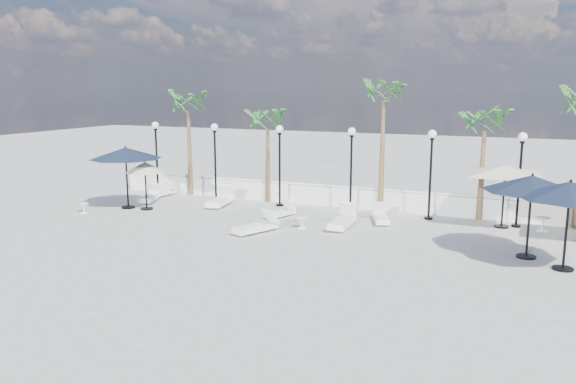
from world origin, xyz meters
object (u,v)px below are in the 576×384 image
at_px(lounger_0, 220,200).
at_px(lounger_2, 150,197).
at_px(parasol_navy_left, 126,153).
at_px(lounger_3, 280,212).
at_px(lounger_4, 256,227).
at_px(lounger_5, 342,221).
at_px(lounger_1, 161,192).
at_px(parasol_cream_sq_b, 506,166).
at_px(lounger_6, 381,217).
at_px(parasol_cream_small, 145,168).
at_px(parasol_navy_right, 570,191).
at_px(parasol_navy_mid, 532,184).

relative_size(lounger_0, lounger_2, 1.13).
relative_size(lounger_0, parasol_navy_left, 0.68).
relative_size(lounger_3, lounger_4, 0.84).
bearing_deg(lounger_5, lounger_1, 164.09).
bearing_deg(lounger_1, lounger_4, -24.51).
relative_size(lounger_3, parasol_cream_sq_b, 0.31).
bearing_deg(lounger_4, lounger_3, 118.52).
bearing_deg(lounger_5, parasol_navy_left, 179.78).
height_order(lounger_5, parasol_navy_left, parasol_navy_left).
xyz_separation_m(lounger_4, parasol_navy_left, (-7.54, 1.75, 2.33)).
xyz_separation_m(lounger_6, parasol_cream_sq_b, (4.70, 1.09, 2.29)).
bearing_deg(lounger_2, parasol_cream_small, -77.99).
bearing_deg(parasol_navy_left, lounger_2, 90.14).
relative_size(lounger_1, lounger_3, 1.08).
relative_size(lounger_2, parasol_navy_right, 0.63).
height_order(lounger_4, parasol_navy_left, parasol_navy_left).
distance_m(lounger_6, parasol_navy_right, 8.08).
height_order(lounger_5, parasol_cream_sq_b, parasol_cream_sq_b).
distance_m(lounger_1, lounger_6, 11.93).
xyz_separation_m(lounger_0, parasol_cream_small, (-2.77, -2.02, 1.67)).
distance_m(lounger_6, parasol_cream_small, 10.92).
distance_m(lounger_4, parasol_cream_sq_b, 10.20).
bearing_deg(parasol_navy_right, lounger_4, 178.47).
relative_size(lounger_4, parasol_navy_right, 0.64).
xyz_separation_m(parasol_navy_mid, parasol_cream_small, (-16.29, 1.21, -0.55)).
relative_size(lounger_0, parasol_navy_right, 0.71).
distance_m(lounger_2, parasol_cream_sq_b, 16.52).
xyz_separation_m(lounger_2, parasol_navy_right, (18.33, -3.70, 2.27)).
distance_m(lounger_2, lounger_4, 8.28).
distance_m(parasol_cream_sq_b, parasol_cream_small, 15.61).
height_order(lounger_3, lounger_6, lounger_6).
distance_m(lounger_4, lounger_6, 5.43).
height_order(lounger_0, lounger_6, lounger_0).
bearing_deg(parasol_cream_sq_b, parasol_navy_mid, -76.75).
relative_size(parasol_navy_left, parasol_navy_right, 1.04).
distance_m(lounger_2, lounger_3, 7.34).
height_order(lounger_0, lounger_1, lounger_0).
xyz_separation_m(lounger_3, lounger_5, (3.06, -0.71, 0.07)).
bearing_deg(lounger_0, lounger_4, -53.84).
height_order(lounger_0, lounger_2, lounger_0).
distance_m(lounger_6, parasol_cream_sq_b, 5.34).
bearing_deg(parasol_navy_right, lounger_3, 164.18).
bearing_deg(parasol_navy_left, lounger_0, 29.53).
relative_size(lounger_2, lounger_4, 0.97).
distance_m(lounger_4, parasol_cream_small, 7.03).
bearing_deg(lounger_3, parasol_navy_mid, 5.92).
xyz_separation_m(lounger_6, parasol_navy_left, (-11.61, -1.84, 2.35)).
bearing_deg(lounger_6, lounger_4, -159.78).
relative_size(lounger_6, parasol_cream_small, 0.82).
height_order(lounger_2, lounger_5, lounger_5).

